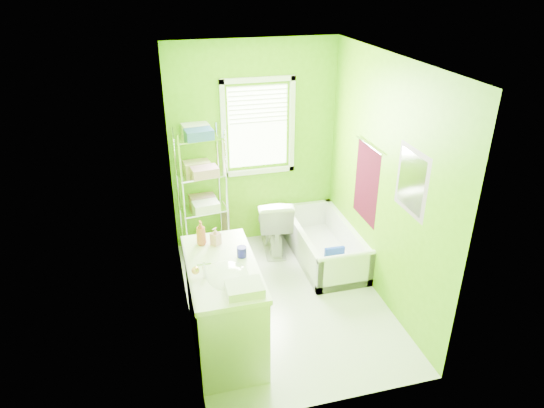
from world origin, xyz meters
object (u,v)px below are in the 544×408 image
object	(u,v)px
toilet	(273,223)
bathtub	(325,249)
vanity	(224,304)
wire_shelf_unit	(203,178)

from	to	relation	value
toilet	bathtub	bearing A→B (deg)	151.79
vanity	wire_shelf_unit	size ratio (longest dim) A/B	0.73
bathtub	vanity	world-z (taller)	vanity
bathtub	toilet	bearing A→B (deg)	144.61
bathtub	toilet	world-z (taller)	toilet
wire_shelf_unit	bathtub	bearing A→B (deg)	-22.10
bathtub	wire_shelf_unit	distance (m)	1.74
toilet	wire_shelf_unit	bearing A→B (deg)	-4.27
toilet	vanity	world-z (taller)	vanity
vanity	wire_shelf_unit	distance (m)	1.85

